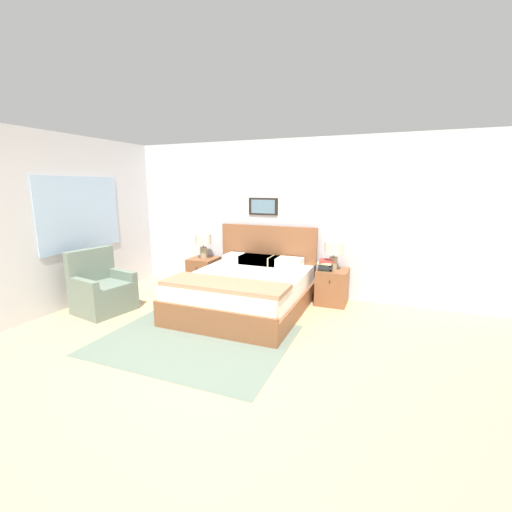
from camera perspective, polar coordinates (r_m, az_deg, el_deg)
ground_plane at (r=3.88m, az=-9.41°, el=-16.98°), size 16.00×16.00×0.00m
wall_back at (r=5.92m, az=4.00°, el=6.35°), size 7.89×0.09×2.60m
wall_left at (r=6.25m, az=-25.50°, el=5.57°), size 0.08×5.09×2.60m
area_rug_main at (r=4.36m, az=-10.05°, el=-13.53°), size 2.24×1.78×0.01m
bed at (r=5.18m, az=-1.73°, el=-5.60°), size 1.72×2.06×1.17m
armchair at (r=5.60m, az=-24.30°, el=-5.34°), size 0.78×0.83×0.92m
nightstand_near_window at (r=6.35m, az=-8.68°, el=-2.79°), size 0.47×0.52×0.55m
nightstand_by_door at (r=5.57m, az=12.58°, el=-5.00°), size 0.47×0.52×0.55m
table_lamp_near_window at (r=6.21m, az=-8.79°, el=2.43°), size 0.29×0.29×0.45m
table_lamp_by_door at (r=5.42m, az=12.84°, el=0.92°), size 0.29×0.29×0.45m
book_thick_bottom at (r=5.46m, az=11.54°, el=-2.09°), size 0.16×0.21×0.04m
book_hardcover_middle at (r=5.46m, az=11.56°, el=-1.71°), size 0.24×0.28×0.04m
book_novel_upper at (r=5.45m, az=11.57°, el=-1.38°), size 0.18×0.23×0.03m
book_slim_near_top at (r=5.44m, az=11.58°, el=-1.07°), size 0.24×0.26×0.03m
book_paperback_top at (r=5.44m, az=11.60°, el=-0.77°), size 0.25×0.27×0.03m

